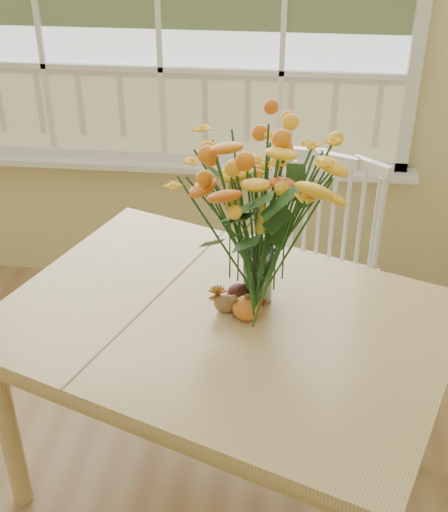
# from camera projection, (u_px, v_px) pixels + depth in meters

# --- Properties ---
(wall_back) EXTENTS (4.00, 0.02, 2.70)m
(wall_back) POSITION_uv_depth(u_px,v_px,m) (160.00, 22.00, 3.04)
(wall_back) COLOR beige
(wall_back) RESTS_ON floor
(dining_table) EXTENTS (1.66, 1.43, 0.75)m
(dining_table) POSITION_uv_depth(u_px,v_px,m) (223.00, 341.00, 2.22)
(dining_table) COLOR tan
(dining_table) RESTS_ON floor
(windsor_chair) EXTENTS (0.56, 0.55, 0.95)m
(windsor_chair) POSITION_uv_depth(u_px,v_px,m) (322.00, 260.00, 2.88)
(windsor_chair) COLOR white
(windsor_chair) RESTS_ON floor
(flower_vase) EXTENTS (0.46, 0.46, 0.54)m
(flower_vase) POSITION_uv_depth(u_px,v_px,m) (260.00, 211.00, 2.10)
(flower_vase) COLOR white
(flower_vase) RESTS_ON dining_table
(pumpkin) EXTENTS (0.09, 0.09, 0.07)m
(pumpkin) POSITION_uv_depth(u_px,v_px,m) (247.00, 309.00, 2.15)
(pumpkin) COLOR #C85917
(pumpkin) RESTS_ON dining_table
(turkey_figurine) EXTENTS (0.08, 0.06, 0.10)m
(turkey_figurine) POSITION_uv_depth(u_px,v_px,m) (226.00, 304.00, 2.18)
(turkey_figurine) COLOR #CCB78C
(turkey_figurine) RESTS_ON dining_table
(dark_gourd) EXTENTS (0.13, 0.08, 0.07)m
(dark_gourd) POSITION_uv_depth(u_px,v_px,m) (239.00, 295.00, 2.22)
(dark_gourd) COLOR #38160F
(dark_gourd) RESTS_ON dining_table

